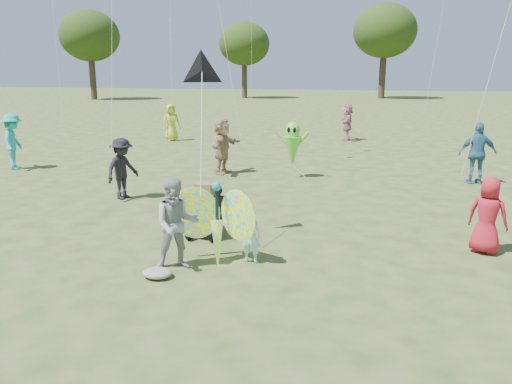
% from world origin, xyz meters
% --- Properties ---
extents(ground, '(160.00, 160.00, 0.00)m').
position_xyz_m(ground, '(0.00, 0.00, 0.00)').
color(ground, '#51592B').
rests_on(ground, ground).
extents(child_girl, '(0.36, 0.25, 0.96)m').
position_xyz_m(child_girl, '(-0.13, 0.84, 0.48)').
color(child_girl, '#AFEBF8').
rests_on(child_girl, ground).
extents(adult_man, '(0.94, 0.87, 1.56)m').
position_xyz_m(adult_man, '(-1.25, 0.27, 0.78)').
color(adult_man, '#999A9E').
rests_on(adult_man, ground).
extents(grey_bag, '(0.49, 0.40, 0.15)m').
position_xyz_m(grey_bag, '(-1.43, -0.16, 0.08)').
color(grey_bag, gray).
rests_on(grey_bag, ground).
extents(crowd_a, '(0.81, 0.68, 1.41)m').
position_xyz_m(crowd_a, '(3.90, 2.33, 0.70)').
color(crowd_a, '#B11C2A').
rests_on(crowd_a, ground).
extents(crowd_b, '(0.86, 1.15, 1.58)m').
position_xyz_m(crowd_b, '(-4.44, 4.36, 0.79)').
color(crowd_b, black).
rests_on(crowd_b, ground).
extents(crowd_c, '(1.10, 0.57, 1.80)m').
position_xyz_m(crowd_c, '(4.75, 8.45, 0.90)').
color(crowd_c, teal).
rests_on(crowd_c, ground).
extents(crowd_d, '(0.82, 1.73, 1.79)m').
position_xyz_m(crowd_d, '(-2.92, 8.10, 0.90)').
color(crowd_d, tan).
rests_on(crowd_d, ground).
extents(crowd_g, '(1.00, 0.94, 1.72)m').
position_xyz_m(crowd_g, '(-7.61, 14.93, 0.86)').
color(crowd_g, '#C7D933').
rests_on(crowd_g, ground).
extents(crowd_i, '(1.12, 1.38, 1.87)m').
position_xyz_m(crowd_i, '(-9.95, 7.14, 0.93)').
color(crowd_i, '#1FA9AC').
rests_on(crowd_i, ground).
extents(crowd_j, '(0.65, 1.62, 1.70)m').
position_xyz_m(crowd_j, '(0.45, 17.05, 0.85)').
color(crowd_j, '#BE6D8D').
rests_on(crowd_j, ground).
extents(jogging_stroller, '(0.56, 1.08, 1.09)m').
position_xyz_m(jogging_stroller, '(-1.36, 2.09, 0.61)').
color(jogging_stroller, black).
rests_on(jogging_stroller, ground).
extents(butterfly_kite, '(1.74, 0.75, 1.60)m').
position_xyz_m(butterfly_kite, '(-0.72, 0.79, 0.68)').
color(butterfly_kite, red).
rests_on(butterfly_kite, ground).
extents(delta_kite_rig, '(0.93, 1.85, 2.40)m').
position_xyz_m(delta_kite_rig, '(-1.32, 1.89, 3.22)').
color(delta_kite_rig, black).
rests_on(delta_kite_rig, ground).
extents(alien_kite, '(1.12, 0.69, 1.74)m').
position_xyz_m(alien_kite, '(-0.64, 8.01, 0.97)').
color(alien_kite, '#5FE134').
rests_on(alien_kite, ground).
extents(tree_line, '(91.78, 33.60, 10.79)m').
position_xyz_m(tree_line, '(3.67, 44.99, 6.86)').
color(tree_line, '#3A2D21').
rests_on(tree_line, ground).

